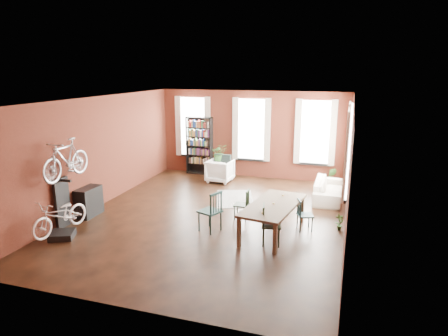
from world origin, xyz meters
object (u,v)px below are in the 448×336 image
at_px(console_table, 89,202).
at_px(bicycle_floor, 59,200).
at_px(bookshelf, 199,146).
at_px(cream_sofa, 329,186).
at_px(dining_chair_c, 271,225).
at_px(bike_trainer, 62,235).
at_px(plant_stand, 220,170).
at_px(dining_chair_a, 210,211).
at_px(dining_chair_d, 305,215).
at_px(white_armchair, 220,170).
at_px(dining_table, 273,219).
at_px(dining_chair_b, 242,205).

xyz_separation_m(console_table, bicycle_floor, (0.31, -1.50, 0.56)).
bearing_deg(bookshelf, cream_sofa, -18.95).
bearing_deg(dining_chair_c, bike_trainer, 93.44).
relative_size(console_table, plant_stand, 1.25).
relative_size(dining_chair_a, plant_stand, 1.62).
distance_m(dining_chair_d, white_armchair, 4.97).
xyz_separation_m(dining_table, dining_chair_b, (-1.00, 0.73, 0.02)).
bearing_deg(plant_stand, cream_sofa, -17.92).
height_order(bookshelf, console_table, bookshelf).
bearing_deg(cream_sofa, plant_stand, 72.08).
xyz_separation_m(white_armchair, console_table, (-2.39, -4.35, -0.04)).
bearing_deg(bike_trainer, console_table, 101.66).
bearing_deg(white_armchair, dining_table, 127.18).
bearing_deg(bike_trainer, dining_chair_d, 22.37).
height_order(white_armchair, bike_trainer, white_armchair).
distance_m(bookshelf, console_table, 5.40).
height_order(dining_table, cream_sofa, cream_sofa).
distance_m(bookshelf, cream_sofa, 5.28).
relative_size(dining_table, bookshelf, 1.03).
xyz_separation_m(dining_chair_a, bicycle_floor, (-3.24, -1.49, 0.44)).
distance_m(dining_chair_a, cream_sofa, 4.42).
bearing_deg(dining_table, bicycle_floor, -150.38).
xyz_separation_m(console_table, plant_stand, (2.25, 4.79, -0.08)).
bearing_deg(console_table, cream_sofa, 29.33).
bearing_deg(bicycle_floor, bookshelf, 89.99).
distance_m(dining_chair_c, bike_trainer, 5.01).
xyz_separation_m(dining_table, bookshelf, (-3.81, 4.92, 0.71)).
height_order(dining_table, bicycle_floor, bicycle_floor).
xyz_separation_m(dining_chair_a, dining_chair_d, (2.26, 0.76, -0.12)).
relative_size(white_armchair, plant_stand, 1.36).
bearing_deg(console_table, bookshelf, 76.17).
relative_size(dining_chair_b, bicycle_floor, 0.51).
xyz_separation_m(bike_trainer, console_table, (-0.31, 1.51, 0.32)).
distance_m(dining_chair_d, plant_stand, 5.38).
bearing_deg(dining_chair_d, cream_sofa, -29.87).
height_order(dining_chair_b, console_table, dining_chair_b).
height_order(dining_chair_b, bookshelf, bookshelf).
xyz_separation_m(dining_table, dining_chair_a, (-1.54, -0.29, 0.13)).
distance_m(dining_chair_a, dining_chair_b, 1.16).
bearing_deg(plant_stand, dining_table, -57.85).
height_order(dining_chair_a, white_armchair, dining_chair_a).
xyz_separation_m(dining_chair_c, cream_sofa, (1.06, 3.82, -0.06)).
bearing_deg(dining_chair_a, dining_chair_b, 174.50).
distance_m(plant_stand, bicycle_floor, 6.61).
xyz_separation_m(cream_sofa, console_table, (-6.23, -3.50, -0.01)).
bearing_deg(dining_chair_a, bike_trainer, -42.73).
height_order(dining_chair_d, bicycle_floor, bicycle_floor).
height_order(dining_table, plant_stand, dining_table).
xyz_separation_m(dining_chair_d, bicycle_floor, (-5.50, -2.25, 0.56)).
relative_size(dining_chair_b, dining_chair_c, 0.87).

